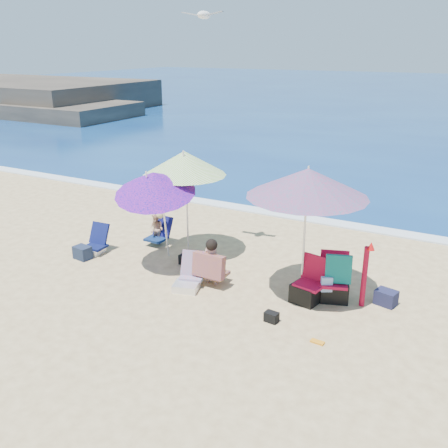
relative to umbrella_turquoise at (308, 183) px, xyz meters
The scene contains 20 objects.
ground 2.72m from the umbrella_turquoise, 145.12° to the right, with size 120.00×120.00×0.00m.
foam 4.86m from the umbrella_turquoise, 108.16° to the left, with size 120.00×0.50×0.04m.
headland 34.29m from the umbrella_turquoise, 146.75° to the left, with size 20.50×11.50×2.60m.
umbrella_turquoise is the anchor object (origin of this frame).
umbrella_striped 3.00m from the umbrella_turquoise, 167.57° to the left, with size 2.17×2.17×2.35m.
umbrella_blue 3.09m from the umbrella_turquoise, behind, with size 2.12×2.15×2.22m.
furled_umbrella 1.84m from the umbrella_turquoise, ahead, with size 0.20×0.17×1.24m.
chair_navy 5.18m from the umbrella_turquoise, behind, with size 0.56×0.59×0.63m.
chair_rainbow 2.91m from the umbrella_turquoise, 160.55° to the right, with size 0.60×0.80×0.64m.
camp_chair_left 1.92m from the umbrella_turquoise, 48.34° to the right, with size 0.62×0.57×0.84m.
camp_chair_right 1.91m from the umbrella_turquoise, ahead, with size 0.66×0.70×0.94m.
person_center 2.43m from the umbrella_turquoise, 166.00° to the right, with size 0.64×0.53×0.94m.
person_left 4.30m from the umbrella_turquoise, 168.05° to the left, with size 0.48×0.58×0.81m.
bag_navy_a 5.21m from the umbrella_turquoise, behind, with size 0.39×0.31×0.28m.
bag_black_a 3.32m from the umbrella_turquoise, behind, with size 0.31×0.24×0.21m.
bag_tan 3.07m from the umbrella_turquoise, 169.95° to the left, with size 0.27×0.22×0.21m.
bag_navy_b 2.51m from the umbrella_turquoise, 14.41° to the left, with size 0.41×0.35×0.27m.
bag_black_b 2.36m from the umbrella_turquoise, 95.25° to the right, with size 0.24×0.18×0.17m.
orange_item 2.67m from the umbrella_turquoise, 60.79° to the right, with size 0.23×0.12×0.03m.
seagull 3.94m from the umbrella_turquoise, 159.23° to the left, with size 0.86×0.42×0.15m.
Camera 1 is at (4.09, -7.09, 4.38)m, focal length 40.35 mm.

